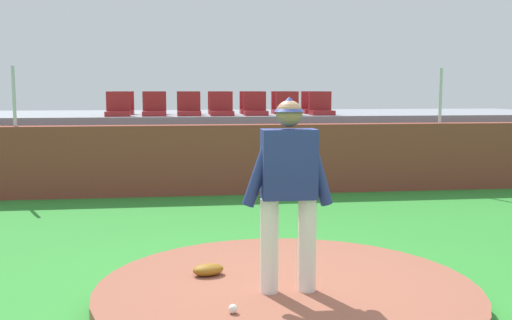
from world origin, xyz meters
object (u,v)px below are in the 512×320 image
object	(u,v)px
stadium_chair_12	(283,107)
fielding_glove	(208,270)
baseball	(233,309)
stadium_chair_2	(189,108)
stadium_chair_3	(222,108)
stadium_chair_11	(251,107)
pitcher	(289,180)
stadium_chair_8	(155,107)
stadium_chair_1	(154,108)
stadium_chair_7	(123,107)
stadium_chair_10	(219,107)
stadium_chair_5	(288,108)
stadium_chair_4	(255,108)
stadium_chair_6	(321,108)
stadium_chair_13	(312,107)
stadium_chair_9	(188,107)
stadium_chair_0	(118,109)

from	to	relation	value
stadium_chair_12	fielding_glove	bearing A→B (deg)	74.74
baseball	fielding_glove	size ratio (longest dim) A/B	0.25
stadium_chair_2	stadium_chair_3	size ratio (longest dim) A/B	1.00
fielding_glove	stadium_chair_11	world-z (taller)	stadium_chair_11
pitcher	stadium_chair_3	bearing A→B (deg)	90.37
stadium_chair_11	baseball	bearing A→B (deg)	81.85
stadium_chair_11	stadium_chair_12	world-z (taller)	same
stadium_chair_8	stadium_chair_11	distance (m)	2.12
stadium_chair_1	stadium_chair_7	size ratio (longest dim) A/B	1.00
stadium_chair_7	stadium_chair_10	distance (m)	2.10
stadium_chair_5	stadium_chair_4	bearing A→B (deg)	0.11
fielding_glove	stadium_chair_6	distance (m)	7.54
stadium_chair_3	stadium_chair_10	world-z (taller)	same
stadium_chair_3	stadium_chair_6	size ratio (longest dim) A/B	1.00
baseball	stadium_chair_13	bearing A→B (deg)	73.11
stadium_chair_3	stadium_chair_5	xyz separation A→B (m)	(1.41, 0.04, 0.00)
stadium_chair_5	stadium_chair_6	distance (m)	0.71
stadium_chair_7	stadium_chair_5	bearing A→B (deg)	166.17
baseball	fielding_glove	world-z (taller)	fielding_glove
stadium_chair_6	stadium_chair_11	world-z (taller)	same
stadium_chair_2	stadium_chair_13	distance (m)	2.95
stadium_chair_1	stadium_chair_13	distance (m)	3.63
stadium_chair_4	stadium_chair_10	distance (m)	1.12
fielding_glove	stadium_chair_9	distance (m)	7.89
stadium_chair_2	stadium_chair_9	xyz separation A→B (m)	(0.00, 0.89, 0.00)
stadium_chair_10	stadium_chair_5	bearing A→B (deg)	147.75
fielding_glove	stadium_chair_13	world-z (taller)	stadium_chair_13
baseball	stadium_chair_3	distance (m)	7.98
baseball	stadium_chair_12	distance (m)	9.09
pitcher	stadium_chair_7	bearing A→B (deg)	104.46
stadium_chair_6	stadium_chair_13	xyz separation A→B (m)	(0.02, 0.91, 0.00)
stadium_chair_3	stadium_chair_7	xyz separation A→B (m)	(-2.08, 0.90, 0.00)
stadium_chair_7	stadium_chair_9	xyz separation A→B (m)	(1.41, 0.03, 0.00)
stadium_chair_1	stadium_chair_4	world-z (taller)	same
stadium_chair_0	stadium_chair_4	bearing A→B (deg)	-179.61
pitcher	stadium_chair_0	world-z (taller)	stadium_chair_0
pitcher	stadium_chair_0	xyz separation A→B (m)	(-2.10, 7.42, 0.40)
stadium_chair_1	stadium_chair_5	world-z (taller)	same
baseball	stadium_chair_9	distance (m)	8.89
stadium_chair_1	stadium_chair_5	size ratio (longest dim) A/B	1.00
stadium_chair_0	stadium_chair_11	size ratio (longest dim) A/B	1.00
stadium_chair_4	stadium_chair_1	bearing A→B (deg)	0.09
baseball	stadium_chair_7	size ratio (longest dim) A/B	0.15
stadium_chair_0	stadium_chair_11	world-z (taller)	same
stadium_chair_5	stadium_chair_11	world-z (taller)	same
stadium_chair_3	stadium_chair_11	bearing A→B (deg)	-128.82
baseball	stadium_chair_1	distance (m)	8.05
stadium_chair_0	stadium_chair_13	world-z (taller)	same
stadium_chair_3	stadium_chair_5	bearing A→B (deg)	-178.32
stadium_chair_1	stadium_chair_5	xyz separation A→B (m)	(2.78, 0.00, 0.00)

